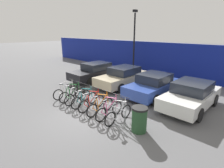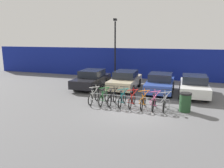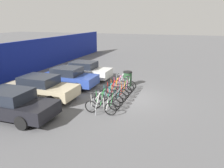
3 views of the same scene
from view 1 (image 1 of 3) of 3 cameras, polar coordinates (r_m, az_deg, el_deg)
The scene contains 17 objects.
ground_plane at distance 8.56m, azimuth -7.89°, elevation -9.98°, with size 120.00×120.00×0.00m, color #59595B.
hoarding_wall at distance 15.57m, azimuth 20.57°, elevation 7.02°, with size 36.00×0.16×2.90m, color navy.
bike_rack at distance 9.17m, azimuth -7.06°, elevation -4.65°, with size 4.74×0.04×0.57m.
bicycle_white at distance 10.76m, azimuth -14.76°, elevation -2.47°, with size 0.68×1.71×1.05m.
bicycle_green at distance 10.24m, azimuth -12.85°, elevation -3.33°, with size 0.68×1.71×1.05m.
bicycle_black at distance 9.82m, azimuth -11.13°, elevation -4.10°, with size 0.68×1.71×1.05m.
bicycle_teal at distance 9.36m, azimuth -8.94°, elevation -5.07°, with size 0.68×1.71×1.05m.
bicycle_red at distance 8.93m, azimuth -6.63°, elevation -6.08°, with size 0.68×1.71×1.05m.
bicycle_orange at distance 8.47m, azimuth -3.80°, elevation -7.30°, with size 0.68×1.71×1.05m.
bicycle_pink at distance 8.07m, azimuth -0.87°, elevation -8.54°, with size 0.68×1.71×1.05m.
bicycle_silver at distance 7.73m, azimuth 2.15°, elevation -9.79°, with size 0.68×1.71×1.05m.
car_black at distance 14.24m, azimuth -5.35°, elevation 4.06°, with size 1.91×4.36×1.40m.
car_beige at distance 12.61m, azimuth 3.71°, elevation 2.41°, with size 1.91×4.32×1.40m.
car_blue at distance 10.87m, azimuth 13.30°, elevation -0.42°, with size 1.91×3.94×1.40m.
car_white at distance 9.85m, azimuth 24.37°, elevation -3.35°, with size 1.91×4.09×1.40m.
lamp_post at distance 16.44m, azimuth 7.26°, elevation 14.40°, with size 0.24×0.44×5.61m.
trash_bin at distance 7.09m, azimuth 8.90°, elevation -11.32°, with size 0.63×0.63×1.03m.
Camera 1 is at (6.07, -4.64, 3.86)m, focal length 28.00 mm.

